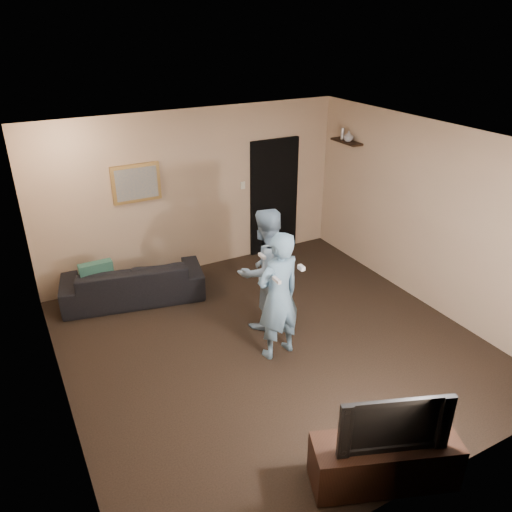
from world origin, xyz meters
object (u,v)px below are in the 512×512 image
television (391,418)px  wii_player_right (265,269)px  tv_console (384,461)px  wii_player_left (278,296)px  sofa (133,281)px

television → wii_player_right: size_ratio=0.58×
tv_console → wii_player_left: 2.19m
television → sofa: bearing=125.0°
wii_player_left → tv_console: bearing=-93.7°
television → wii_player_left: wii_player_left is taller
tv_console → wii_player_left: wii_player_left is taller
wii_player_left → wii_player_right: size_ratio=0.99×
sofa → tv_console: (1.07, -4.27, -0.05)m
sofa → wii_player_right: wii_player_right is taller
tv_console → television: size_ratio=1.34×
wii_player_right → wii_player_left: bearing=-105.2°
sofa → wii_player_right: 2.11m
sofa → television: (1.07, -4.27, 0.47)m
wii_player_right → tv_console: bearing=-96.5°
television → wii_player_left: bearing=107.3°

